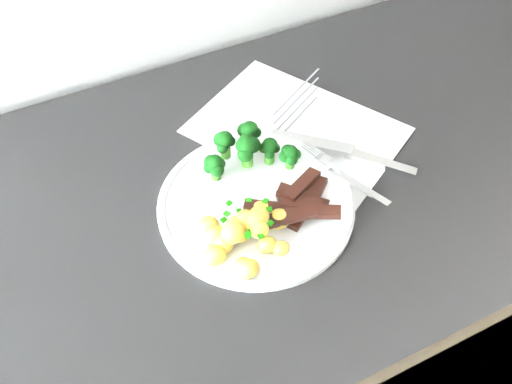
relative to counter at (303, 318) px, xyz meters
The scene contains 8 objects.
counter is the anchor object (origin of this frame).
recipe_paper 0.44m from the counter, 90.19° to the left, with size 0.31×0.34×0.00m.
plate 0.46m from the counter, 166.96° to the right, with size 0.25×0.25×0.01m.
broccoli 0.48m from the counter, 159.35° to the left, with size 0.13×0.08×0.06m.
potatoes 0.49m from the counter, 154.78° to the right, with size 0.12×0.10×0.04m.
beef_strips 0.46m from the counter, 140.91° to the right, with size 0.12×0.09×0.03m.
fork 0.45m from the counter, 80.89° to the right, with size 0.05×0.14×0.01m.
knife 0.44m from the counter, 19.97° to the right, with size 0.15×0.16×0.02m.
Camera 1 is at (-0.42, 1.24, 1.45)m, focal length 41.27 mm.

